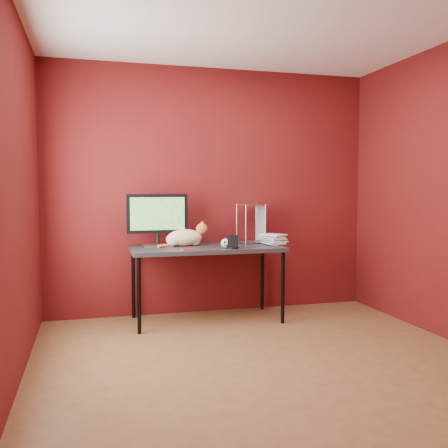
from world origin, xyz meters
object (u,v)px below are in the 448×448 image
object	(u,v)px
skull_mug	(226,243)
desk	(206,251)
speaker	(233,242)
book_stack	(267,186)
monitor	(157,217)
cat	(185,237)

from	to	relation	value
skull_mug	desk	bearing A→B (deg)	130.90
desk	speaker	xyz separation A→B (m)	(0.21, -0.24, 0.11)
book_stack	monitor	bearing A→B (deg)	172.99
desk	book_stack	world-z (taller)	book_stack
desk	monitor	distance (m)	0.59
desk	cat	size ratio (longest dim) A/B	2.86
desk	monitor	xyz separation A→B (m)	(-0.47, 0.12, 0.34)
monitor	book_stack	xyz separation A→B (m)	(1.10, -0.14, 0.31)
skull_mug	speaker	world-z (taller)	speaker
desk	monitor	size ratio (longest dim) A/B	2.48
desk	skull_mug	distance (m)	0.26
monitor	book_stack	world-z (taller)	book_stack
cat	book_stack	size ratio (longest dim) A/B	0.44
speaker	book_stack	world-z (taller)	book_stack
monitor	skull_mug	world-z (taller)	monitor
desk	cat	world-z (taller)	cat
cat	book_stack	bearing A→B (deg)	-10.75
speaker	cat	bearing A→B (deg)	159.47
skull_mug	speaker	distance (m)	0.08
monitor	cat	distance (m)	0.34
skull_mug	speaker	size ratio (longest dim) A/B	0.72
skull_mug	book_stack	world-z (taller)	book_stack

